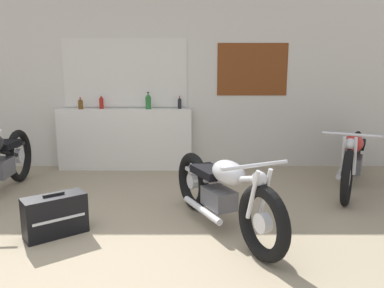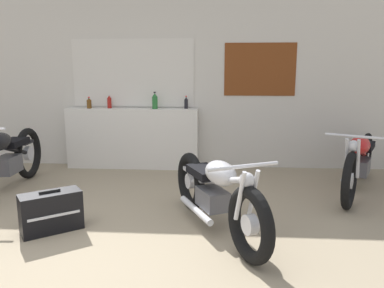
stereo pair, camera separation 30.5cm
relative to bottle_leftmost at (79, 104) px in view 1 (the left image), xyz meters
The scene contains 10 objects.
ground_plane 3.32m from the bottle_leftmost, 74.60° to the right, with size 24.00×24.00×0.00m, color gray.
wall_back 0.95m from the bottle_leftmost, 14.35° to the left, with size 10.00×0.07×2.80m.
sill_counter 0.87m from the bottle_leftmost, ahead, with size 2.07×0.28×0.95m.
bottle_leftmost is the anchor object (origin of this frame).
bottle_left_center 0.31m from the bottle_leftmost, 11.49° to the left, with size 0.07×0.07×0.22m.
bottle_center 1.04m from the bottle_leftmost, ahead, with size 0.09×0.09×0.26m.
bottle_right_center 1.52m from the bottle_leftmost, ahead, with size 0.06×0.06×0.20m.
motorcycle_silver 3.13m from the bottle_leftmost, 49.31° to the right, with size 0.99×1.79×0.78m.
motorcycle_red 3.99m from the bottle_leftmost, 14.13° to the right, with size 1.09×1.95×0.82m.
hard_case_black 2.61m from the bottle_leftmost, 80.02° to the right, with size 0.59×0.53×0.41m.
Camera 1 is at (0.87, -2.70, 1.51)m, focal length 35.00 mm.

